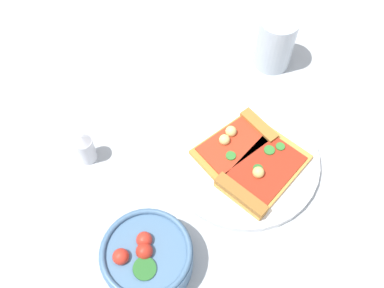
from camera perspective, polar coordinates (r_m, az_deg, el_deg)
ground_plane at (r=0.74m, az=7.35°, el=-1.76°), size 2.40×2.40×0.00m
plate at (r=0.73m, az=6.54°, el=-1.74°), size 0.26×0.26×0.01m
pizza_slice_near at (r=0.73m, az=6.04°, el=0.41°), size 0.09×0.14×0.03m
pizza_slice_far at (r=0.70m, az=9.00°, el=-4.04°), size 0.13×0.17×0.03m
salad_bowl at (r=0.64m, az=-5.97°, el=-14.63°), size 0.13×0.13×0.07m
soda_glass at (r=0.84m, az=10.92°, el=12.94°), size 0.07×0.07×0.11m
pepper_shaker at (r=0.73m, az=-13.93°, el=-0.49°), size 0.03×0.03×0.06m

